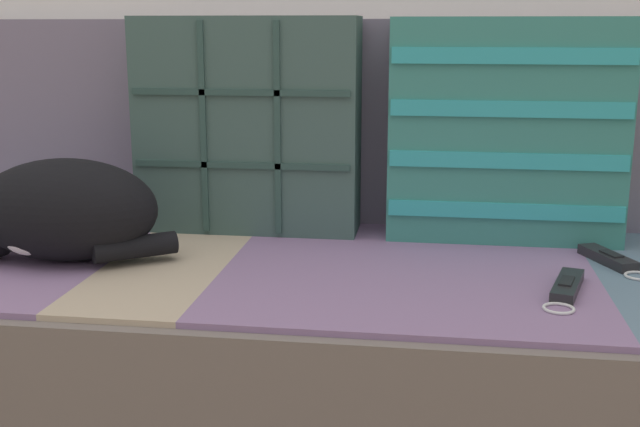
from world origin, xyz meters
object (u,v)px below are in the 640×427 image
couch (240,349)px  game_remote_far (610,259)px  throw_pillow_striped (506,131)px  throw_pillow_quilted (248,125)px  game_remote_near (567,287)px  sleeping_cat (58,213)px

couch → game_remote_far: bearing=2.3°
throw_pillow_striped → game_remote_far: 0.32m
throw_pillow_quilted → throw_pillow_striped: (0.52, -0.00, -0.00)m
game_remote_near → throw_pillow_quilted: bearing=150.8°
throw_pillow_quilted → sleeping_cat: bearing=-136.0°
game_remote_far → sleeping_cat: bearing=-173.0°
throw_pillow_quilted → throw_pillow_striped: 0.52m
throw_pillow_striped → sleeping_cat: throw_pillow_striped is taller
sleeping_cat → throw_pillow_quilted: bearing=44.0°
throw_pillow_striped → game_remote_near: throw_pillow_striped is taller
throw_pillow_quilted → game_remote_near: throw_pillow_quilted is taller
throw_pillow_striped → couch: bearing=-159.6°
couch → throw_pillow_striped: throw_pillow_striped is taller
throw_pillow_quilted → game_remote_far: throw_pillow_quilted is taller
throw_pillow_quilted → throw_pillow_striped: size_ratio=1.00×
couch → sleeping_cat: size_ratio=4.61×
couch → game_remote_near: size_ratio=9.16×
couch → throw_pillow_quilted: size_ratio=4.02×
couch → sleeping_cat: bearing=-163.2°
throw_pillow_striped → game_remote_near: (0.08, -0.33, -0.21)m
couch → throw_pillow_striped: size_ratio=4.03×
game_remote_far → throw_pillow_quilted: bearing=167.3°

